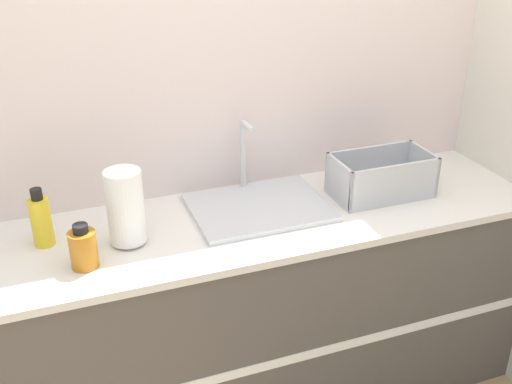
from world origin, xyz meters
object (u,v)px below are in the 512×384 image
at_px(sink, 258,204).
at_px(bottle_yellow, 41,220).
at_px(dish_rack, 381,180).
at_px(bottle_amber, 83,248).
at_px(paper_towel_roll, 126,207).

relative_size(sink, bottle_yellow, 2.43).
height_order(sink, bottle_yellow, sink).
xyz_separation_m(dish_rack, bottle_amber, (-1.18, -0.13, 0.00)).
relative_size(paper_towel_roll, bottle_amber, 1.77).
height_order(paper_towel_roll, bottle_amber, paper_towel_roll).
distance_m(sink, bottle_yellow, 0.79).
bearing_deg(sink, bottle_amber, -164.82).
height_order(dish_rack, bottle_yellow, bottle_yellow).
relative_size(sink, bottle_amber, 3.36).
xyz_separation_m(dish_rack, bottle_yellow, (-1.30, 0.07, 0.03)).
bearing_deg(bottle_yellow, dish_rack, -2.95).
bearing_deg(paper_towel_roll, bottle_yellow, 161.80).
bearing_deg(paper_towel_roll, sink, 9.07).
relative_size(sink, paper_towel_roll, 1.90).
distance_m(bottle_amber, bottle_yellow, 0.23).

